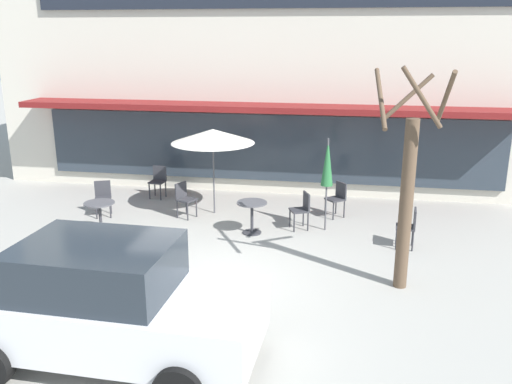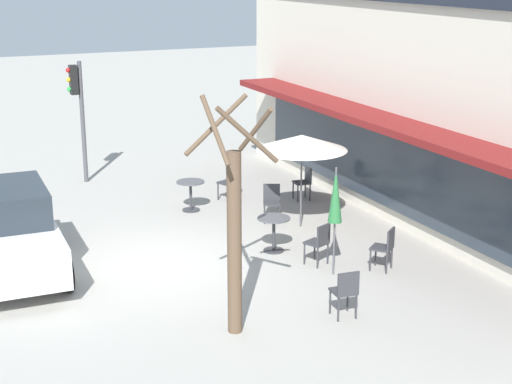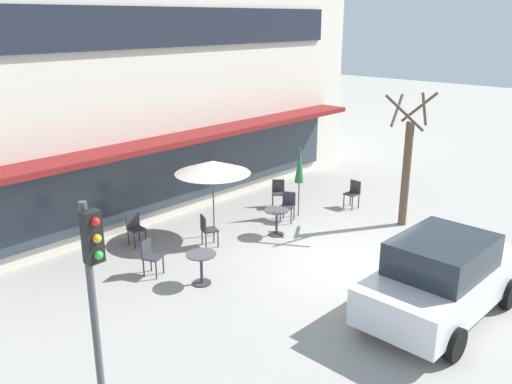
{
  "view_description": "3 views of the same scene",
  "coord_description": "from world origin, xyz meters",
  "px_view_note": "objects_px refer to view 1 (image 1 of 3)",
  "views": [
    {
      "loc": [
        2.35,
        -9.05,
        4.49
      ],
      "look_at": [
        0.2,
        3.1,
        0.86
      ],
      "focal_mm": 38.0,
      "sensor_mm": 36.0,
      "label": 1
    },
    {
      "loc": [
        14.47,
        -4.23,
        5.95
      ],
      "look_at": [
        -0.3,
        2.44,
        1.22
      ],
      "focal_mm": 55.0,
      "sensor_mm": 36.0,
      "label": 2
    },
    {
      "loc": [
        -10.81,
        -6.64,
        5.93
      ],
      "look_at": [
        -0.02,
        3.22,
        1.21
      ],
      "focal_mm": 38.0,
      "sensor_mm": 36.0,
      "label": 3
    }
  ],
  "objects_px": {
    "patio_umbrella_green_folded": "(327,163)",
    "cafe_chair_3": "(158,179)",
    "cafe_chair_5": "(184,197)",
    "cafe_table_streetside": "(100,213)",
    "patio_umbrella_cream_folded": "(213,136)",
    "parked_sedan": "(107,303)",
    "cafe_chair_0": "(103,196)",
    "cafe_chair_1": "(338,197)",
    "cafe_chair_2": "(409,225)",
    "cafe_chair_4": "(302,208)",
    "street_tree": "(407,190)",
    "cafe_table_near_wall": "(252,212)"
  },
  "relations": [
    {
      "from": "patio_umbrella_green_folded",
      "to": "parked_sedan",
      "type": "bearing_deg",
      "value": -115.06
    },
    {
      "from": "cafe_chair_5",
      "to": "parked_sedan",
      "type": "bearing_deg",
      "value": -82.41
    },
    {
      "from": "cafe_table_near_wall",
      "to": "parked_sedan",
      "type": "xyz_separation_m",
      "value": [
        -1.07,
        -5.34,
        0.36
      ]
    },
    {
      "from": "cafe_chair_1",
      "to": "cafe_chair_4",
      "type": "xyz_separation_m",
      "value": [
        -0.8,
        -1.07,
        0.0
      ]
    },
    {
      "from": "cafe_chair_3",
      "to": "cafe_chair_4",
      "type": "distance_m",
      "value": 4.65
    },
    {
      "from": "patio_umbrella_green_folded",
      "to": "cafe_chair_5",
      "type": "height_order",
      "value": "patio_umbrella_green_folded"
    },
    {
      "from": "cafe_chair_4",
      "to": "parked_sedan",
      "type": "relative_size",
      "value": 0.21
    },
    {
      "from": "cafe_chair_0",
      "to": "cafe_chair_3",
      "type": "xyz_separation_m",
      "value": [
        0.83,
        1.78,
        0.0
      ]
    },
    {
      "from": "cafe_chair_2",
      "to": "cafe_chair_4",
      "type": "relative_size",
      "value": 1.0
    },
    {
      "from": "cafe_chair_3",
      "to": "cafe_chair_2",
      "type": "bearing_deg",
      "value": -22.01
    },
    {
      "from": "patio_umbrella_cream_folded",
      "to": "cafe_chair_4",
      "type": "distance_m",
      "value": 2.89
    },
    {
      "from": "patio_umbrella_green_folded",
      "to": "cafe_chair_3",
      "type": "relative_size",
      "value": 2.47
    },
    {
      "from": "patio_umbrella_green_folded",
      "to": "parked_sedan",
      "type": "xyz_separation_m",
      "value": [
        -2.74,
        -5.86,
        -0.75
      ]
    },
    {
      "from": "cafe_table_near_wall",
      "to": "cafe_chair_3",
      "type": "xyz_separation_m",
      "value": [
        -3.13,
        2.38,
        0.01
      ]
    },
    {
      "from": "patio_umbrella_cream_folded",
      "to": "parked_sedan",
      "type": "distance_m",
      "value": 6.73
    },
    {
      "from": "cafe_chair_3",
      "to": "cafe_table_near_wall",
      "type": "bearing_deg",
      "value": -37.27
    },
    {
      "from": "parked_sedan",
      "to": "cafe_chair_1",
      "type": "bearing_deg",
      "value": 66.63
    },
    {
      "from": "cafe_chair_3",
      "to": "cafe_chair_5",
      "type": "distance_m",
      "value": 1.97
    },
    {
      "from": "patio_umbrella_green_folded",
      "to": "cafe_chair_4",
      "type": "bearing_deg",
      "value": -177.59
    },
    {
      "from": "cafe_chair_5",
      "to": "street_tree",
      "type": "xyz_separation_m",
      "value": [
        5.08,
        -3.09,
        1.32
      ]
    },
    {
      "from": "cafe_chair_1",
      "to": "cafe_chair_4",
      "type": "height_order",
      "value": "same"
    },
    {
      "from": "cafe_table_streetside",
      "to": "cafe_chair_3",
      "type": "bearing_deg",
      "value": 84.01
    },
    {
      "from": "patio_umbrella_green_folded",
      "to": "cafe_chair_4",
      "type": "height_order",
      "value": "patio_umbrella_green_folded"
    },
    {
      "from": "cafe_table_streetside",
      "to": "cafe_chair_1",
      "type": "bearing_deg",
      "value": 22.37
    },
    {
      "from": "cafe_chair_1",
      "to": "cafe_chair_2",
      "type": "distance_m",
      "value": 2.44
    },
    {
      "from": "cafe_chair_0",
      "to": "cafe_chair_5",
      "type": "bearing_deg",
      "value": 6.67
    },
    {
      "from": "cafe_chair_0",
      "to": "patio_umbrella_cream_folded",
      "type": "bearing_deg",
      "value": 13.96
    },
    {
      "from": "cafe_chair_1",
      "to": "cafe_chair_2",
      "type": "bearing_deg",
      "value": -49.53
    },
    {
      "from": "patio_umbrella_green_folded",
      "to": "cafe_chair_2",
      "type": "distance_m",
      "value": 2.29
    },
    {
      "from": "cafe_chair_0",
      "to": "cafe_chair_1",
      "type": "bearing_deg",
      "value": 9.23
    },
    {
      "from": "cafe_table_near_wall",
      "to": "cafe_table_streetside",
      "type": "xyz_separation_m",
      "value": [
        -3.45,
        -0.65,
        0.0
      ]
    },
    {
      "from": "cafe_chair_1",
      "to": "cafe_chair_5",
      "type": "bearing_deg",
      "value": -169.39
    },
    {
      "from": "cafe_chair_0",
      "to": "parked_sedan",
      "type": "height_order",
      "value": "parked_sedan"
    },
    {
      "from": "cafe_chair_2",
      "to": "cafe_chair_5",
      "type": "xyz_separation_m",
      "value": [
        -5.39,
        1.15,
        0.0
      ]
    },
    {
      "from": "cafe_table_streetside",
      "to": "cafe_chair_0",
      "type": "distance_m",
      "value": 1.35
    },
    {
      "from": "cafe_table_near_wall",
      "to": "patio_umbrella_cream_folded",
      "type": "height_order",
      "value": "patio_umbrella_cream_folded"
    },
    {
      "from": "patio_umbrella_cream_folded",
      "to": "cafe_chair_5",
      "type": "relative_size",
      "value": 2.47
    },
    {
      "from": "cafe_chair_1",
      "to": "cafe_chair_2",
      "type": "relative_size",
      "value": 1.0
    },
    {
      "from": "patio_umbrella_green_folded",
      "to": "cafe_chair_3",
      "type": "distance_m",
      "value": 5.27
    },
    {
      "from": "cafe_table_near_wall",
      "to": "cafe_chair_1",
      "type": "bearing_deg",
      "value": 39.23
    },
    {
      "from": "patio_umbrella_cream_folded",
      "to": "street_tree",
      "type": "relative_size",
      "value": 0.55
    },
    {
      "from": "patio_umbrella_cream_folded",
      "to": "cafe_chair_4",
      "type": "xyz_separation_m",
      "value": [
        2.35,
        -0.79,
        -1.5
      ]
    },
    {
      "from": "patio_umbrella_green_folded",
      "to": "cafe_chair_0",
      "type": "xyz_separation_m",
      "value": [
        -5.64,
        0.09,
        -1.1
      ]
    },
    {
      "from": "cafe_table_near_wall",
      "to": "cafe_chair_2",
      "type": "relative_size",
      "value": 0.85
    },
    {
      "from": "parked_sedan",
      "to": "cafe_chair_5",
      "type": "bearing_deg",
      "value": 97.59
    },
    {
      "from": "cafe_table_streetside",
      "to": "patio_umbrella_cream_folded",
      "type": "distance_m",
      "value": 3.31
    },
    {
      "from": "cafe_chair_5",
      "to": "street_tree",
      "type": "relative_size",
      "value": 0.22
    },
    {
      "from": "cafe_table_near_wall",
      "to": "cafe_table_streetside",
      "type": "height_order",
      "value": "same"
    },
    {
      "from": "cafe_chair_3",
      "to": "patio_umbrella_cream_folded",
      "type": "bearing_deg",
      "value": -29.94
    },
    {
      "from": "patio_umbrella_green_folded",
      "to": "cafe_chair_2",
      "type": "relative_size",
      "value": 2.47
    }
  ]
}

